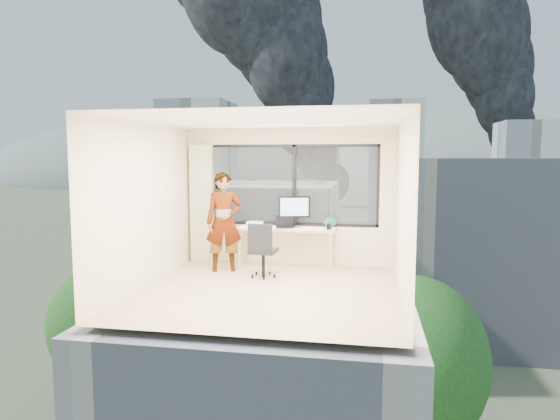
% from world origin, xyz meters
% --- Properties ---
extents(floor, '(4.00, 4.00, 0.01)m').
position_xyz_m(floor, '(0.00, 0.00, 0.00)').
color(floor, tan).
rests_on(floor, ground).
extents(ceiling, '(4.00, 4.00, 0.01)m').
position_xyz_m(ceiling, '(0.00, 0.00, 2.60)').
color(ceiling, white).
rests_on(ceiling, ground).
extents(wall_front, '(4.00, 0.01, 2.60)m').
position_xyz_m(wall_front, '(0.00, -2.00, 1.30)').
color(wall_front, beige).
rests_on(wall_front, ground).
extents(wall_left, '(0.01, 4.00, 2.60)m').
position_xyz_m(wall_left, '(-2.00, 0.00, 1.30)').
color(wall_left, beige).
rests_on(wall_left, ground).
extents(wall_right, '(0.01, 4.00, 2.60)m').
position_xyz_m(wall_right, '(2.00, 0.00, 1.30)').
color(wall_right, beige).
rests_on(wall_right, ground).
extents(window_wall, '(3.30, 0.16, 1.55)m').
position_xyz_m(window_wall, '(0.05, 2.00, 1.52)').
color(window_wall, black).
rests_on(window_wall, ground).
extents(curtain, '(0.45, 0.14, 2.30)m').
position_xyz_m(curtain, '(-1.72, 1.88, 1.15)').
color(curtain, beige).
rests_on(curtain, floor).
extents(desk, '(1.80, 0.60, 0.75)m').
position_xyz_m(desk, '(0.00, 1.66, 0.38)').
color(desk, '#D3B08D').
rests_on(desk, floor).
extents(chair, '(0.53, 0.53, 0.97)m').
position_xyz_m(chair, '(-0.26, 0.81, 0.49)').
color(chair, black).
rests_on(chair, floor).
extents(person, '(0.76, 0.62, 1.79)m').
position_xyz_m(person, '(-1.06, 1.18, 0.90)').
color(person, '#2D2D33').
rests_on(person, floor).
extents(monitor, '(0.60, 0.25, 0.59)m').
position_xyz_m(monitor, '(0.13, 1.81, 1.04)').
color(monitor, black).
rests_on(monitor, desk).
extents(game_console, '(0.30, 0.26, 0.07)m').
position_xyz_m(game_console, '(-0.64, 1.87, 0.79)').
color(game_console, white).
rests_on(game_console, desk).
extents(laptop, '(0.38, 0.39, 0.21)m').
position_xyz_m(laptop, '(-0.03, 1.63, 0.85)').
color(laptop, black).
rests_on(laptop, desk).
extents(cellphone, '(0.13, 0.07, 0.01)m').
position_xyz_m(cellphone, '(-0.42, 1.56, 0.76)').
color(cellphone, black).
rests_on(cellphone, desk).
extents(pen_cup, '(0.11, 0.11, 0.11)m').
position_xyz_m(pen_cup, '(0.80, 1.58, 0.80)').
color(pen_cup, black).
rests_on(pen_cup, desk).
extents(handbag, '(0.27, 0.18, 0.19)m').
position_xyz_m(handbag, '(0.80, 1.87, 0.85)').
color(handbag, '#0B433B').
rests_on(handbag, desk).
extents(exterior_ground, '(400.00, 400.00, 0.04)m').
position_xyz_m(exterior_ground, '(0.00, 120.00, -14.00)').
color(exterior_ground, '#515B3D').
rests_on(exterior_ground, ground).
extents(near_bldg_a, '(16.00, 12.00, 14.00)m').
position_xyz_m(near_bldg_a, '(-9.00, 30.00, -7.00)').
color(near_bldg_a, beige).
rests_on(near_bldg_a, exterior_ground).
extents(near_bldg_b, '(14.00, 13.00, 16.00)m').
position_xyz_m(near_bldg_b, '(12.00, 38.00, -6.00)').
color(near_bldg_b, white).
rests_on(near_bldg_b, exterior_ground).
extents(far_tower_a, '(14.00, 14.00, 28.00)m').
position_xyz_m(far_tower_a, '(-35.00, 95.00, 0.00)').
color(far_tower_a, silver).
rests_on(far_tower_a, exterior_ground).
extents(far_tower_b, '(13.00, 13.00, 30.00)m').
position_xyz_m(far_tower_b, '(8.00, 120.00, 1.00)').
color(far_tower_b, silver).
rests_on(far_tower_b, exterior_ground).
extents(far_tower_c, '(15.00, 15.00, 26.00)m').
position_xyz_m(far_tower_c, '(45.00, 140.00, -1.00)').
color(far_tower_c, silver).
rests_on(far_tower_c, exterior_ground).
extents(far_tower_d, '(16.00, 14.00, 22.00)m').
position_xyz_m(far_tower_d, '(-60.00, 150.00, -3.00)').
color(far_tower_d, silver).
rests_on(far_tower_d, exterior_ground).
extents(hill_a, '(288.00, 216.00, 90.00)m').
position_xyz_m(hill_a, '(-120.00, 320.00, -14.00)').
color(hill_a, slate).
rests_on(hill_a, exterior_ground).
extents(hill_b, '(300.00, 220.00, 96.00)m').
position_xyz_m(hill_b, '(100.00, 320.00, -14.00)').
color(hill_b, slate).
rests_on(hill_b, exterior_ground).
extents(tree_a, '(7.00, 7.00, 8.00)m').
position_xyz_m(tree_a, '(-16.00, 22.00, -10.00)').
color(tree_a, '#20501A').
rests_on(tree_a, exterior_ground).
extents(tree_b, '(7.60, 7.60, 9.00)m').
position_xyz_m(tree_b, '(4.00, 18.00, -9.50)').
color(tree_b, '#20501A').
rests_on(tree_b, exterior_ground).
extents(smoke_plume_a, '(40.00, 24.00, 90.00)m').
position_xyz_m(smoke_plume_a, '(-10.00, 150.00, 39.00)').
color(smoke_plume_a, black).
rests_on(smoke_plume_a, exterior_ground).
extents(smoke_plume_b, '(30.00, 18.00, 70.00)m').
position_xyz_m(smoke_plume_b, '(55.00, 170.00, 27.00)').
color(smoke_plume_b, black).
rests_on(smoke_plume_b, exterior_ground).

